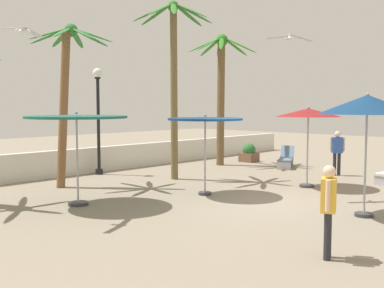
# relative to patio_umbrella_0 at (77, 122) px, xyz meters

# --- Properties ---
(ground_plane) EXTENTS (56.00, 56.00, 0.00)m
(ground_plane) POSITION_rel_patio_umbrella_0_xyz_m (3.76, -3.40, -2.16)
(ground_plane) COLOR gray
(boundary_wall) EXTENTS (25.20, 0.30, 0.97)m
(boundary_wall) POSITION_rel_patio_umbrella_0_xyz_m (3.76, 4.68, -1.68)
(boundary_wall) COLOR silver
(boundary_wall) RESTS_ON ground_plane
(patio_umbrella_0) EXTENTS (2.60, 2.60, 2.45)m
(patio_umbrella_0) POSITION_rel_patio_umbrella_0_xyz_m (0.00, 0.00, 0.00)
(patio_umbrella_0) COLOR #333338
(patio_umbrella_0) RESTS_ON ground_plane
(patio_umbrella_1) EXTENTS (2.05, 2.05, 2.56)m
(patio_umbrella_1) POSITION_rel_patio_umbrella_0_xyz_m (6.47, -3.05, 0.16)
(patio_umbrella_1) COLOR #333338
(patio_umbrella_1) RESTS_ON ground_plane
(patio_umbrella_2) EXTENTS (2.24, 2.24, 2.88)m
(patio_umbrella_2) POSITION_rel_patio_umbrella_0_xyz_m (3.82, -5.99, 0.43)
(patio_umbrella_2) COLOR #333338
(patio_umbrella_2) RESTS_ON ground_plane
(patio_umbrella_3) EXTENTS (2.15, 2.15, 2.34)m
(patio_umbrella_3) POSITION_rel_patio_umbrella_0_xyz_m (3.30, -1.51, -0.07)
(patio_umbrella_3) COLOR #333338
(patio_umbrella_3) RESTS_ON ground_plane
(palm_tree_0) EXTENTS (3.01, 3.00, 5.62)m
(palm_tree_0) POSITION_rel_patio_umbrella_0_xyz_m (8.91, 2.47, 1.39)
(palm_tree_0) COLOR brown
(palm_tree_0) RESTS_ON ground_plane
(palm_tree_1) EXTENTS (2.75, 2.76, 5.17)m
(palm_tree_1) POSITION_rel_patio_umbrella_0_xyz_m (1.41, 2.65, 1.21)
(palm_tree_1) COLOR brown
(palm_tree_1) RESTS_ON ground_plane
(palm_tree_3) EXTENTS (2.80, 2.80, 6.16)m
(palm_tree_3) POSITION_rel_patio_umbrella_0_xyz_m (4.74, 1.18, 1.83)
(palm_tree_3) COLOR brown
(palm_tree_3) RESTS_ON ground_plane
(lamp_post_1) EXTENTS (0.37, 0.37, 3.96)m
(lamp_post_1) POSITION_rel_patio_umbrella_0_xyz_m (3.64, 4.07, 0.27)
(lamp_post_1) COLOR black
(lamp_post_1) RESTS_ON ground_plane
(lounge_chair_0) EXTENTS (1.94, 1.32, 0.84)m
(lounge_chair_0) POSITION_rel_patio_umbrella_0_xyz_m (10.19, -0.01, -1.78)
(lounge_chair_0) COLOR #B7B7BC
(lounge_chair_0) RESTS_ON ground_plane
(guest_0) EXTENTS (0.52, 0.36, 1.60)m
(guest_0) POSITION_rel_patio_umbrella_0_xyz_m (0.43, -6.77, -1.20)
(guest_0) COLOR #26262D
(guest_0) RESTS_ON ground_plane
(guest_1) EXTENTS (0.42, 0.45, 1.64)m
(guest_1) POSITION_rel_patio_umbrella_0_xyz_m (9.43, -2.63, -1.17)
(guest_1) COLOR #26262D
(guest_1) RESTS_ON ground_plane
(seagull_0) EXTENTS (1.27, 0.79, 0.16)m
(seagull_0) POSITION_rel_patio_umbrella_0_xyz_m (-1.64, -0.49, 2.07)
(seagull_0) COLOR white
(seagull_1) EXTENTS (1.11, 0.96, 0.20)m
(seagull_1) POSITION_rel_patio_umbrella_0_xyz_m (4.46, -3.50, 2.26)
(seagull_1) COLOR white
(planter) EXTENTS (0.70, 0.70, 0.85)m
(planter) POSITION_rel_patio_umbrella_0_xyz_m (10.69, 2.24, -1.78)
(planter) COLOR brown
(planter) RESTS_ON ground_plane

